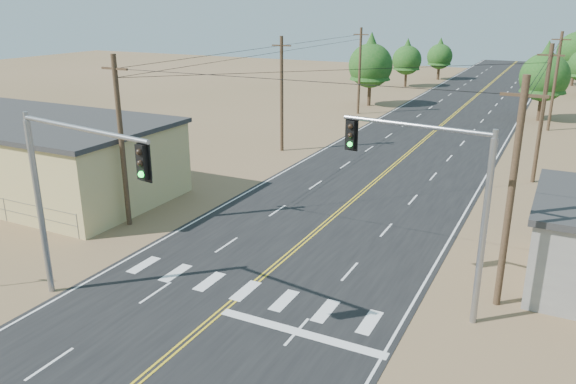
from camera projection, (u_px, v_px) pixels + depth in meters
The scene contains 14 objects.
road at pixel (388, 171), 44.49m from camera, with size 15.00×200.00×0.02m, color black.
building_left at pixel (30, 156), 39.10m from camera, with size 20.00×10.00×5.00m, color tan.
utility_pole_left_near at pixel (121, 141), 32.10m from camera, with size 1.80×0.30×10.00m.
utility_pole_left_mid at pixel (282, 94), 49.03m from camera, with size 1.80×0.30×10.00m.
utility_pole_left_far at pixel (360, 70), 65.96m from camera, with size 1.80×0.30×10.00m.
utility_pole_right_near at pixel (511, 194), 23.15m from camera, with size 1.80×0.30×10.00m.
utility_pole_right_mid at pixel (542, 114), 40.09m from camera, with size 1.80×0.30×10.00m.
utility_pole_right_far at pixel (555, 81), 57.02m from camera, with size 1.80×0.30×10.00m.
signal_mast_left at pixel (65, 182), 22.81m from camera, with size 7.64×1.61×8.34m.
signal_mast_right at pixel (441, 189), 22.59m from camera, with size 6.43×1.10×8.17m.
tree_left_near at pixel (371, 61), 71.09m from camera, with size 5.57×5.57×9.28m.
tree_left_mid at pixel (407, 57), 88.00m from camera, with size 4.52×4.52×7.54m.
tree_left_far at pixel (440, 54), 96.45m from camera, with size 4.29×4.29×7.14m.
tree_right_near at pixel (545, 72), 61.82m from camera, with size 5.31×5.31×8.85m.
Camera 1 is at (12.11, -11.72, 12.59)m, focal length 35.00 mm.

